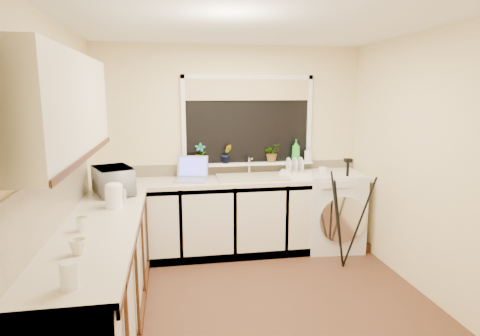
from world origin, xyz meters
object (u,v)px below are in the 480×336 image
Objects in this scene: plant_a at (200,154)px; soap_bottle_clear at (308,154)px; steel_jar at (82,224)px; cup_back at (323,171)px; soap_bottle_green at (296,150)px; dish_rack at (296,174)px; kettle at (114,197)px; microwave at (114,181)px; glass_jug at (70,275)px; tripod at (345,214)px; plant_d at (272,153)px; laptop at (191,174)px; plant_b at (227,154)px; washing_machine at (331,210)px; cup_left at (78,247)px.

plant_a is 1.34m from soap_bottle_clear.
cup_back is at bearing 34.15° from steel_jar.
soap_bottle_green reaches higher than plant_a.
dish_rack is 3.45× the size of cup_back.
microwave is (-0.07, 0.52, 0.03)m from kettle.
kettle is 1.81× the size of cup_back.
glass_jug reaches higher than steel_jar.
soap_bottle_green is at bearing 39.50° from steel_jar.
kettle reaches higher than glass_jug.
plant_d is at bearing 144.81° from tripod.
plant_d is (1.79, 0.71, 0.13)m from microwave.
dish_rack is at bearing 27.83° from kettle.
steel_jar is 2.09m from plant_a.
glass_jug is at bearing 158.78° from microwave.
steel_jar is at bearing 97.61° from glass_jug.
microwave is at bearing 97.33° from kettle.
laptop is 2.33× the size of soap_bottle_clear.
microwave is at bearing -150.01° from plant_b.
soap_bottle_green reaches higher than tripod.
soap_bottle_green reaches higher than glass_jug.
glass_jug is 0.61× the size of plant_b.
plant_d reaches higher than soap_bottle_clear.
dish_rack is 2.69m from steel_jar.
plant_a reaches higher than cup_back.
plant_b is at bearing 46.51° from kettle.
plant_b is (1.32, 1.81, 0.21)m from steel_jar.
microwave reaches higher than cup_back.
dish_rack is at bearing 37.42° from steel_jar.
plant_b is (1.16, 1.22, 0.17)m from kettle.
steel_jar is 2.62m from plant_d.
tripod reaches higher than laptop.
washing_machine is at bearing 11.83° from laptop.
plant_b is 1.01× the size of plant_d.
plant_a reaches higher than cup_left.
dish_rack is at bearing -97.63° from microwave.
soap_bottle_green reaches higher than microwave.
glass_jug is (-0.76, -2.53, -0.00)m from laptop.
soap_bottle_clear reaches higher than kettle.
kettle is at bearing -130.65° from dish_rack.
plant_a is at bearing -167.71° from dish_rack.
tripod is (1.61, -0.65, -0.37)m from laptop.
soap_bottle_clear is 1.75× the size of cup_left.
plant_b is at bearing 179.00° from soap_bottle_green.
kettle reaches higher than steel_jar.
microwave is 2.37m from soap_bottle_clear.
soap_bottle_green is (0.86, -0.02, 0.02)m from plant_b.
microwave is (-2.40, 0.13, 0.43)m from tripod.
plant_a is 1.18m from soap_bottle_green.
plant_d is at bearing 165.80° from dish_rack.
plant_a reaches higher than kettle.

